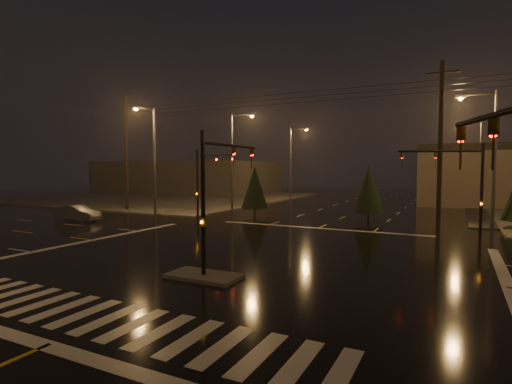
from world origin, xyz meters
The scene contains 20 objects.
ground centered at (0.00, 0.00, 0.00)m, with size 140.00×140.00×0.00m, color black.
sidewalk_nw centered at (-30.00, 30.00, 0.06)m, with size 36.00×36.00×0.12m, color #4D4A45.
median_island centered at (0.00, -4.00, 0.07)m, with size 3.00×1.60×0.15m, color #4D4A45.
crosswalk centered at (0.00, -9.00, 0.01)m, with size 15.00×2.60×0.01m, color beige.
stop_bar_near centered at (0.00, -11.00, 0.01)m, with size 16.00×0.50×0.01m, color beige.
stop_bar_far centered at (0.00, 11.00, 0.01)m, with size 16.00×0.50×0.01m, color beige.
commercial_block centered at (-35.00, 42.00, 2.80)m, with size 30.00×18.00×5.60m, color #3D3A36.
signal_mast_median centered at (0.00, -3.07, 3.75)m, with size 0.25×4.59×6.00m.
signal_mast_ne centered at (9.50, 10.14, 3.79)m, with size 4.84×1.86×6.00m.
signal_mast_nw centered at (-9.50, 10.14, 3.79)m, with size 4.84×1.86×6.00m.
streetlight_1 centered at (-11.18, 18.00, 5.80)m, with size 2.77×0.32×10.00m.
streetlight_2 centered at (-11.18, 34.00, 5.80)m, with size 2.77×0.32×10.00m.
streetlight_3 centered at (11.18, 16.00, 5.80)m, with size 2.77×0.32×10.00m.
streetlight_4 centered at (11.18, 36.00, 5.80)m, with size 2.77×0.32×10.00m.
streetlight_5 centered at (-16.00, 11.18, 5.80)m, with size 0.32×2.77×10.00m.
utility_pole_0 centered at (-22.00, 14.00, 6.13)m, with size 2.20×0.32×12.00m.
utility_pole_1 centered at (8.00, 14.00, 6.13)m, with size 2.20×0.32×12.00m.
conifer_3 centered at (-7.75, 15.81, 2.68)m, with size 2.54×2.54×4.67m.
conifer_4 centered at (2.52, 16.73, 2.69)m, with size 2.54×2.54×4.68m.
car_crossing centered at (-19.54, 5.83, 0.66)m, with size 1.41×4.03×1.33m, color #56585E.
Camera 1 is at (9.16, -17.37, 4.49)m, focal length 28.00 mm.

